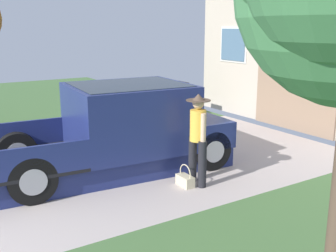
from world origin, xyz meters
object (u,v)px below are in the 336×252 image
pickup_truck (118,132)px  handbag (185,180)px  person_with_hat (198,135)px  wheeled_trash_bin (174,98)px

pickup_truck → handbag: 1.71m
person_with_hat → wheeled_trash_bin: (-5.06, 2.81, -0.34)m
handbag → wheeled_trash_bin: bearing=148.7°
pickup_truck → handbag: (1.44, 0.63, -0.67)m
pickup_truck → wheeled_trash_bin: bearing=138.8°
handbag → wheeled_trash_bin: wheeled_trash_bin is taller
person_with_hat → pickup_truck: bearing=34.9°
handbag → wheeled_trash_bin: 5.90m
pickup_truck → wheeled_trash_bin: size_ratio=5.08×
person_with_hat → handbag: 0.85m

